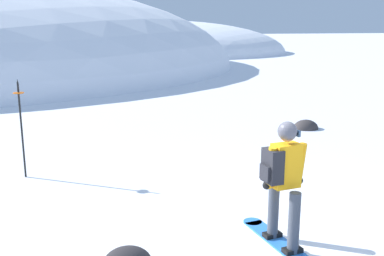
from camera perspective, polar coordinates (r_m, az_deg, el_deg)
ground_plane at (r=6.25m, az=7.50°, el=-14.77°), size 300.00×300.00×0.00m
ridge_peak_far at (r=50.66m, az=-3.72°, el=9.61°), size 27.69×24.92×7.01m
snowboarder_main at (r=5.95m, az=11.56°, el=-6.73°), size 0.64×1.84×1.71m
piste_marker_near at (r=9.11m, az=-21.03°, el=0.69°), size 0.20×0.20×1.93m
rock_mid at (r=13.27m, az=14.33°, el=-0.08°), size 0.75×0.64×0.52m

